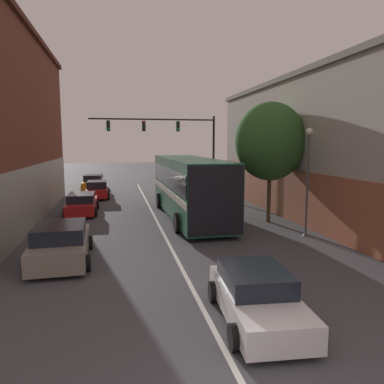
{
  "coord_description": "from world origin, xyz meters",
  "views": [
    {
      "loc": [
        -2.16,
        -4.61,
        4.38
      ],
      "look_at": [
        1.74,
        14.65,
        1.79
      ],
      "focal_mm": 35.0,
      "sensor_mm": 36.0,
      "label": 1
    }
  ],
  "objects_px": {
    "street_lamp": "(308,174)",
    "parked_car_left_mid": "(61,244)",
    "parked_car_left_far": "(82,204)",
    "traffic_signal_gantry": "(173,136)",
    "parked_car_left_distant": "(97,190)",
    "bus": "(189,185)",
    "street_tree_near": "(270,142)",
    "hatchback_foreground": "(256,296)",
    "parked_car_left_near": "(94,183)"
  },
  "relations": [
    {
      "from": "street_lamp",
      "to": "parked_car_left_mid",
      "type": "bearing_deg",
      "value": -170.97
    },
    {
      "from": "parked_car_left_far",
      "to": "traffic_signal_gantry",
      "type": "distance_m",
      "value": 9.63
    },
    {
      "from": "parked_car_left_mid",
      "to": "street_lamp",
      "type": "bearing_deg",
      "value": -83.01
    },
    {
      "from": "parked_car_left_distant",
      "to": "street_lamp",
      "type": "distance_m",
      "value": 17.96
    },
    {
      "from": "parked_car_left_far",
      "to": "traffic_signal_gantry",
      "type": "relative_size",
      "value": 0.46
    },
    {
      "from": "bus",
      "to": "street_tree_near",
      "type": "xyz_separation_m",
      "value": [
        4.1,
        -2.11,
        2.49
      ]
    },
    {
      "from": "bus",
      "to": "street_lamp",
      "type": "distance_m",
      "value": 7.19
    },
    {
      "from": "hatchback_foreground",
      "to": "parked_car_left_far",
      "type": "distance_m",
      "value": 16.56
    },
    {
      "from": "hatchback_foreground",
      "to": "street_lamp",
      "type": "height_order",
      "value": "street_lamp"
    },
    {
      "from": "parked_car_left_near",
      "to": "traffic_signal_gantry",
      "type": "height_order",
      "value": "traffic_signal_gantry"
    },
    {
      "from": "parked_car_left_far",
      "to": "traffic_signal_gantry",
      "type": "bearing_deg",
      "value": -50.26
    },
    {
      "from": "parked_car_left_mid",
      "to": "parked_car_left_distant",
      "type": "relative_size",
      "value": 1.17
    },
    {
      "from": "traffic_signal_gantry",
      "to": "street_lamp",
      "type": "relative_size",
      "value": 1.95
    },
    {
      "from": "street_tree_near",
      "to": "parked_car_left_far",
      "type": "bearing_deg",
      "value": 155.63
    },
    {
      "from": "traffic_signal_gantry",
      "to": "street_lamp",
      "type": "distance_m",
      "value": 14.43
    },
    {
      "from": "parked_car_left_distant",
      "to": "street_lamp",
      "type": "bearing_deg",
      "value": -145.79
    },
    {
      "from": "parked_car_left_far",
      "to": "street_lamp",
      "type": "height_order",
      "value": "street_lamp"
    },
    {
      "from": "parked_car_left_distant",
      "to": "traffic_signal_gantry",
      "type": "xyz_separation_m",
      "value": [
        5.98,
        -0.93,
        4.24
      ]
    },
    {
      "from": "parked_car_left_far",
      "to": "street_lamp",
      "type": "bearing_deg",
      "value": -126.93
    },
    {
      "from": "bus",
      "to": "street_lamp",
      "type": "bearing_deg",
      "value": -141.13
    },
    {
      "from": "bus",
      "to": "parked_car_left_near",
      "type": "relative_size",
      "value": 2.48
    },
    {
      "from": "parked_car_left_mid",
      "to": "traffic_signal_gantry",
      "type": "bearing_deg",
      "value": -25.06
    },
    {
      "from": "parked_car_left_distant",
      "to": "traffic_signal_gantry",
      "type": "relative_size",
      "value": 0.39
    },
    {
      "from": "bus",
      "to": "parked_car_left_near",
      "type": "bearing_deg",
      "value": 22.36
    },
    {
      "from": "parked_car_left_mid",
      "to": "street_lamp",
      "type": "relative_size",
      "value": 0.89
    },
    {
      "from": "parked_car_left_mid",
      "to": "parked_car_left_far",
      "type": "xyz_separation_m",
      "value": [
        -0.08,
        9.81,
        -0.07
      ]
    },
    {
      "from": "traffic_signal_gantry",
      "to": "street_tree_near",
      "type": "height_order",
      "value": "street_tree_near"
    },
    {
      "from": "bus",
      "to": "parked_car_left_far",
      "type": "xyz_separation_m",
      "value": [
        -6.32,
        2.62,
        -1.35
      ]
    },
    {
      "from": "parked_car_left_distant",
      "to": "street_tree_near",
      "type": "bearing_deg",
      "value": -139.73
    },
    {
      "from": "parked_car_left_near",
      "to": "street_tree_near",
      "type": "distance_m",
      "value": 20.0
    },
    {
      "from": "parked_car_left_mid",
      "to": "parked_car_left_distant",
      "type": "distance_m",
      "value": 16.3
    },
    {
      "from": "bus",
      "to": "parked_car_left_distant",
      "type": "distance_m",
      "value": 10.81
    },
    {
      "from": "bus",
      "to": "street_tree_near",
      "type": "distance_m",
      "value": 5.24
    },
    {
      "from": "parked_car_left_near",
      "to": "parked_car_left_far",
      "type": "relative_size",
      "value": 1.03
    },
    {
      "from": "parked_car_left_near",
      "to": "parked_car_left_far",
      "type": "distance_m",
      "value": 11.97
    },
    {
      "from": "parked_car_left_near",
      "to": "parked_car_left_mid",
      "type": "height_order",
      "value": "parked_car_left_near"
    },
    {
      "from": "traffic_signal_gantry",
      "to": "bus",
      "type": "bearing_deg",
      "value": -91.99
    },
    {
      "from": "hatchback_foreground",
      "to": "traffic_signal_gantry",
      "type": "bearing_deg",
      "value": 1.02
    },
    {
      "from": "hatchback_foreground",
      "to": "traffic_signal_gantry",
      "type": "distance_m",
      "value": 21.62
    },
    {
      "from": "hatchback_foreground",
      "to": "parked_car_left_near",
      "type": "xyz_separation_m",
      "value": [
        -5.45,
        27.58,
        0.08
      ]
    },
    {
      "from": "parked_car_left_near",
      "to": "street_lamp",
      "type": "distance_m",
      "value": 22.9
    },
    {
      "from": "parked_car_left_near",
      "to": "street_tree_near",
      "type": "height_order",
      "value": "street_tree_near"
    },
    {
      "from": "hatchback_foreground",
      "to": "parked_car_left_near",
      "type": "height_order",
      "value": "parked_car_left_near"
    },
    {
      "from": "parked_car_left_mid",
      "to": "traffic_signal_gantry",
      "type": "xyz_separation_m",
      "value": [
        6.52,
        15.35,
        4.22
      ]
    },
    {
      "from": "parked_car_left_near",
      "to": "street_tree_near",
      "type": "relative_size",
      "value": 0.71
    },
    {
      "from": "parked_car_left_distant",
      "to": "street_tree_near",
      "type": "height_order",
      "value": "street_tree_near"
    },
    {
      "from": "parked_car_left_near",
      "to": "traffic_signal_gantry",
      "type": "relative_size",
      "value": 0.48
    },
    {
      "from": "parked_car_left_mid",
      "to": "parked_car_left_distant",
      "type": "height_order",
      "value": "parked_car_left_mid"
    },
    {
      "from": "parked_car_left_mid",
      "to": "hatchback_foreground",
      "type": "bearing_deg",
      "value": -138.99
    },
    {
      "from": "parked_car_left_mid",
      "to": "street_tree_near",
      "type": "relative_size",
      "value": 0.69
    }
  ]
}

